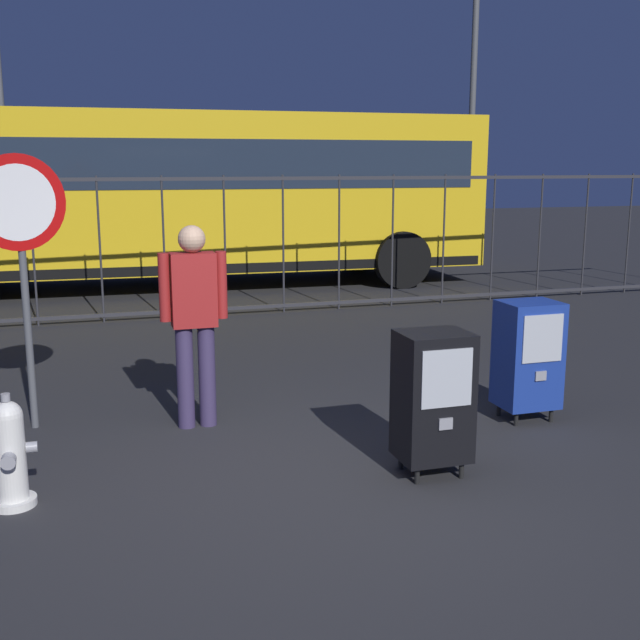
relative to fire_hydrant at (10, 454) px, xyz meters
name	(u,v)px	position (x,y,z in m)	size (l,w,h in m)	color
ground_plane	(330,486)	(2.03, -0.30, -0.35)	(60.00, 60.00, 0.00)	#262628
fire_hydrant	(10,454)	(0.00, 0.00, 0.00)	(0.33, 0.32, 0.75)	silver
newspaper_box_primary	(528,354)	(4.06, 0.55, 0.22)	(0.48, 0.42, 1.02)	black
newspaper_box_secondary	(433,396)	(2.77, -0.31, 0.22)	(0.48, 0.42, 1.02)	black
stop_sign	(21,234)	(0.05, 1.55, 1.25)	(0.71, 0.31, 2.23)	#4C4F54
pedestrian	(194,315)	(1.35, 1.20, 0.60)	(0.55, 0.22, 1.67)	#382D51
fence_barrier	(195,246)	(2.03, 5.89, 0.67)	(18.03, 0.04, 2.00)	#2D2D33
bus_near	(183,190)	(2.26, 8.89, 1.36)	(10.59, 3.09, 3.00)	gold
street_light_near_left	(473,85)	(8.92, 10.81, 3.50)	(0.32, 0.32, 6.59)	#4C4F54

